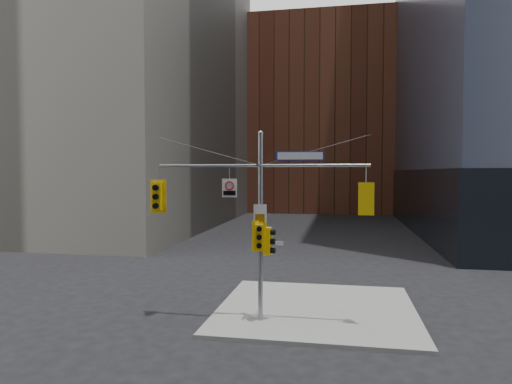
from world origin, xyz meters
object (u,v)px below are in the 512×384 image
(traffic_light_west_arm, at_px, (157,196))
(traffic_light_pole_front, at_px, (259,237))
(traffic_light_east_arm, at_px, (366,199))
(traffic_light_pole_side, at_px, (269,241))
(street_sign_blade, at_px, (300,156))
(regulatory_sign_arm, at_px, (229,187))
(signal_assembly, at_px, (261,208))

(traffic_light_west_arm, distance_m, traffic_light_pole_front, 4.37)
(traffic_light_pole_front, bearing_deg, traffic_light_east_arm, -6.05)
(traffic_light_pole_side, distance_m, street_sign_blade, 3.39)
(traffic_light_pole_front, distance_m, regulatory_sign_arm, 2.18)
(signal_assembly, relative_size, regulatory_sign_arm, 11.29)
(traffic_light_pole_side, bearing_deg, regulatory_sign_arm, 99.94)
(traffic_light_east_arm, relative_size, street_sign_blade, 0.66)
(traffic_light_pole_front, bearing_deg, regulatory_sign_arm, 158.22)
(signal_assembly, relative_size, traffic_light_pole_front, 6.96)
(traffic_light_pole_side, relative_size, traffic_light_pole_front, 0.90)
(traffic_light_west_arm, xyz_separation_m, traffic_light_pole_side, (4.44, -0.01, -1.64))
(traffic_light_pole_side, xyz_separation_m, street_sign_blade, (1.15, 0.00, 3.19))
(traffic_light_west_arm, distance_m, traffic_light_east_arm, 7.97)
(signal_assembly, height_order, traffic_light_west_arm, signal_assembly)
(traffic_light_pole_front, bearing_deg, traffic_light_pole_side, 29.51)
(signal_assembly, xyz_separation_m, street_sign_blade, (1.48, 0.00, 1.93))
(regulatory_sign_arm, bearing_deg, traffic_light_west_arm, 173.91)
(street_sign_blade, relative_size, regulatory_sign_arm, 2.49)
(traffic_light_pole_front, bearing_deg, signal_assembly, 79.75)
(traffic_light_west_arm, height_order, street_sign_blade, street_sign_blade)
(signal_assembly, relative_size, traffic_light_pole_side, 7.73)
(traffic_light_west_arm, relative_size, traffic_light_east_arm, 1.12)
(signal_assembly, height_order, traffic_light_pole_front, signal_assembly)
(traffic_light_east_arm, bearing_deg, traffic_light_west_arm, -2.20)
(signal_assembly, distance_m, street_sign_blade, 2.43)
(traffic_light_west_arm, bearing_deg, traffic_light_pole_side, -6.83)
(traffic_light_west_arm, height_order, traffic_light_pole_side, traffic_light_west_arm)
(signal_assembly, bearing_deg, regulatory_sign_arm, -179.03)
(traffic_light_pole_side, height_order, traffic_light_pole_front, traffic_light_pole_front)
(traffic_light_east_arm, distance_m, regulatory_sign_arm, 5.05)
(traffic_light_east_arm, height_order, street_sign_blade, street_sign_blade)
(regulatory_sign_arm, bearing_deg, traffic_light_pole_side, -4.66)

